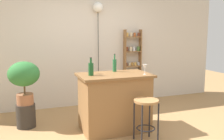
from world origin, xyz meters
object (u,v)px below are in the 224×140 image
at_px(spice_shelf, 132,65).
at_px(plant_stool, 26,116).
at_px(potted_plant, 24,77).
at_px(pendant_globe_light, 98,9).
at_px(wine_glass_center, 145,67).
at_px(bottle_sauce_amber, 115,65).
at_px(bar_stool, 146,110).
at_px(wine_glass_left, 92,67).
at_px(bottle_vinegar, 91,69).

xyz_separation_m(spice_shelf, plant_stool, (-2.40, -0.87, -0.64)).
relative_size(potted_plant, pendant_globe_light, 0.33).
xyz_separation_m(plant_stool, potted_plant, (0.00, 0.00, 0.68)).
bearing_deg(pendant_globe_light, wine_glass_center, -82.30).
bearing_deg(bottle_sauce_amber, pendant_globe_light, 84.87).
xyz_separation_m(bottle_sauce_amber, wine_glass_center, (0.35, -0.44, 0.00)).
bearing_deg(spice_shelf, bottle_sauce_amber, -126.15).
distance_m(potted_plant, wine_glass_center, 2.02).
bearing_deg(spice_shelf, pendant_globe_light, 177.95).
xyz_separation_m(bar_stool, wine_glass_left, (-0.62, 0.73, 0.58)).
height_order(bar_stool, bottle_sauce_amber, bottle_sauce_amber).
xyz_separation_m(plant_stool, pendant_globe_light, (1.59, 0.90, 1.91)).
bearing_deg(plant_stool, bottle_vinegar, -32.76).
bearing_deg(bottle_sauce_amber, potted_plant, 164.68).
height_order(bottle_sauce_amber, wine_glass_center, bottle_sauce_amber).
xyz_separation_m(plant_stool, wine_glass_center, (1.83, -0.84, 0.86)).
distance_m(bar_stool, wine_glass_left, 1.12).
height_order(bar_stool, pendant_globe_light, pendant_globe_light).
bearing_deg(wine_glass_left, spice_shelf, 45.18).
xyz_separation_m(spice_shelf, wine_glass_left, (-1.37, -1.38, 0.22)).
height_order(bar_stool, spice_shelf, spice_shelf).
height_order(bottle_sauce_amber, wine_glass_left, bottle_sauce_amber).
distance_m(spice_shelf, plant_stool, 2.64).
relative_size(spice_shelf, bottle_sauce_amber, 5.45).
height_order(bar_stool, wine_glass_center, wine_glass_center).
relative_size(bottle_vinegar, wine_glass_center, 1.74).
bearing_deg(bottle_vinegar, spice_shelf, 46.73).
height_order(spice_shelf, bottle_vinegar, spice_shelf).
bearing_deg(pendant_globe_light, bar_stool, -88.30).
xyz_separation_m(potted_plant, wine_glass_left, (1.04, -0.50, 0.19)).
bearing_deg(wine_glass_left, potted_plant, 154.11).
bearing_deg(wine_glass_center, potted_plant, 155.26).
distance_m(bottle_vinegar, bottle_sauce_amber, 0.54).
height_order(bottle_sauce_amber, pendant_globe_light, pendant_globe_light).
xyz_separation_m(spice_shelf, pendant_globe_light, (-0.82, 0.03, 1.27)).
relative_size(spice_shelf, bottle_vinegar, 5.83).
xyz_separation_m(potted_plant, bottle_sauce_amber, (1.47, -0.40, 0.19)).
bearing_deg(bottle_sauce_amber, bar_stool, -77.75).
distance_m(spice_shelf, pendant_globe_light, 1.51).
relative_size(bar_stool, plant_stool, 1.60).
xyz_separation_m(plant_stool, bottle_vinegar, (0.99, -0.63, 0.85)).
relative_size(potted_plant, bottle_sauce_amber, 2.40).
bearing_deg(bottle_sauce_amber, spice_shelf, 53.85).
bearing_deg(wine_glass_center, bottle_vinegar, 166.18).
distance_m(bar_stool, potted_plant, 2.10).
xyz_separation_m(plant_stool, wine_glass_left, (1.04, -0.50, 0.86)).
relative_size(spice_shelf, potted_plant, 2.27).
bearing_deg(plant_stool, bottle_sauce_amber, -15.32).
distance_m(potted_plant, bottle_sauce_amber, 1.54).
bearing_deg(bar_stool, pendant_globe_light, 91.70).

